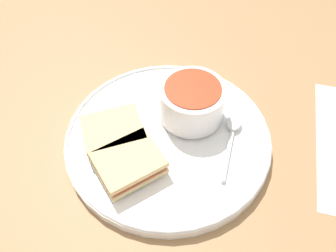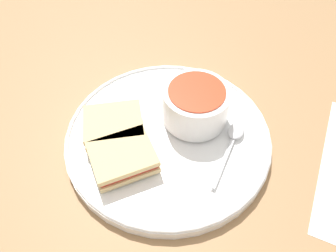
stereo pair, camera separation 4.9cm
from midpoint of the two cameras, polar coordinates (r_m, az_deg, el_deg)
The scene contains 6 objects.
ground_plane at distance 0.52m, azimuth 2.70°, elevation -2.72°, with size 2.40×2.40×0.00m, color #9E754C.
plate at distance 0.51m, azimuth 2.74°, elevation -1.99°, with size 0.32×0.32×0.02m.
soup_bowl at distance 0.51m, azimuth 7.63°, elevation 3.60°, with size 0.10×0.10×0.06m.
spoon at distance 0.51m, azimuth 14.15°, elevation -1.87°, with size 0.12×0.03×0.01m.
sandwich_half_near at distance 0.50m, azimuth -6.69°, elevation -0.02°, with size 0.11×0.11×0.03m.
sandwich_half_far at distance 0.46m, azimuth -4.88°, elevation -5.67°, with size 0.11×0.11×0.03m.
Camera 2 is at (0.27, 0.16, 0.42)m, focal length 35.00 mm.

